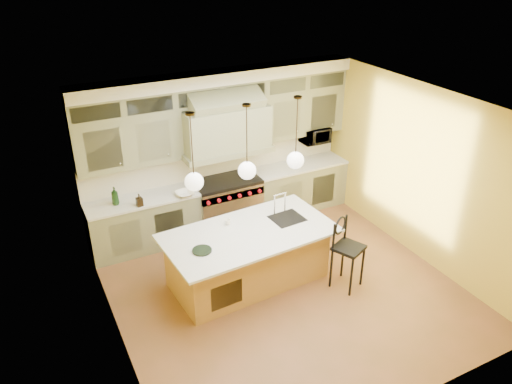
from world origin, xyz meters
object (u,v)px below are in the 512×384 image
microwave (315,135)px  counter_stool (347,249)px  kitchen_island (248,255)px  range (227,203)px

microwave → counter_stool: bearing=-112.4°
kitchen_island → microwave: bearing=33.8°
range → microwave: (1.95, 0.11, 0.96)m
kitchen_island → counter_stool: (1.28, -0.78, 0.20)m
counter_stool → kitchen_island: bearing=124.6°
kitchen_island → microwave: (2.34, 1.80, 0.98)m
range → microwave: bearing=3.1°
counter_stool → microwave: size_ratio=2.17×
range → kitchen_island: size_ratio=0.45×
counter_stool → microwave: bearing=43.6°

